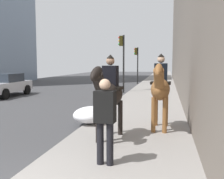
{
  "coord_description": "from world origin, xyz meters",
  "views": [
    {
      "loc": [
        -3.23,
        -2.64,
        2.13
      ],
      "look_at": [
        4.0,
        -1.17,
        1.4
      ],
      "focal_mm": 43.61,
      "sensor_mm": 36.0,
      "label": 1
    }
  ],
  "objects_px": {
    "mounted_horse_near": "(109,94)",
    "car_near_lane": "(3,85)",
    "traffic_light_near_curb": "(122,54)",
    "traffic_light_far_curb": "(137,59)",
    "mounted_horse_far": "(160,88)",
    "pedestrian_greeting": "(105,116)"
  },
  "relations": [
    {
      "from": "mounted_horse_near",
      "to": "car_near_lane",
      "type": "height_order",
      "value": "mounted_horse_near"
    },
    {
      "from": "traffic_light_near_curb",
      "to": "mounted_horse_near",
      "type": "bearing_deg",
      "value": -172.34
    },
    {
      "from": "mounted_horse_near",
      "to": "traffic_light_far_curb",
      "type": "xyz_separation_m",
      "value": [
        20.19,
        1.5,
        1.12
      ]
    },
    {
      "from": "mounted_horse_far",
      "to": "traffic_light_near_curb",
      "type": "relative_size",
      "value": 0.56
    },
    {
      "from": "mounted_horse_far",
      "to": "traffic_light_far_curb",
      "type": "bearing_deg",
      "value": -169.62
    },
    {
      "from": "mounted_horse_near",
      "to": "car_near_lane",
      "type": "relative_size",
      "value": 0.54
    },
    {
      "from": "pedestrian_greeting",
      "to": "traffic_light_near_curb",
      "type": "distance_m",
      "value": 14.07
    },
    {
      "from": "mounted_horse_far",
      "to": "pedestrian_greeting",
      "type": "relative_size",
      "value": 1.34
    },
    {
      "from": "mounted_horse_near",
      "to": "pedestrian_greeting",
      "type": "relative_size",
      "value": 1.31
    },
    {
      "from": "traffic_light_near_curb",
      "to": "traffic_light_far_curb",
      "type": "height_order",
      "value": "traffic_light_near_curb"
    },
    {
      "from": "traffic_light_far_curb",
      "to": "mounted_horse_far",
      "type": "bearing_deg",
      "value": -171.6
    },
    {
      "from": "mounted_horse_near",
      "to": "mounted_horse_far",
      "type": "xyz_separation_m",
      "value": [
        1.31,
        -1.28,
        0.05
      ]
    },
    {
      "from": "mounted_horse_near",
      "to": "mounted_horse_far",
      "type": "relative_size",
      "value": 0.97
    },
    {
      "from": "mounted_horse_near",
      "to": "traffic_light_far_curb",
      "type": "bearing_deg",
      "value": -169.53
    },
    {
      "from": "pedestrian_greeting",
      "to": "car_near_lane",
      "type": "xyz_separation_m",
      "value": [
        10.3,
        8.94,
        -0.35
      ]
    },
    {
      "from": "car_near_lane",
      "to": "traffic_light_near_curb",
      "type": "distance_m",
      "value": 8.1
    },
    {
      "from": "mounted_horse_far",
      "to": "traffic_light_near_curb",
      "type": "height_order",
      "value": "traffic_light_near_curb"
    },
    {
      "from": "mounted_horse_far",
      "to": "traffic_light_far_curb",
      "type": "relative_size",
      "value": 0.63
    },
    {
      "from": "mounted_horse_near",
      "to": "traffic_light_near_curb",
      "type": "bearing_deg",
      "value": -166.13
    },
    {
      "from": "mounted_horse_far",
      "to": "pedestrian_greeting",
      "type": "xyz_separation_m",
      "value": [
        -3.09,
        0.98,
        -0.29
      ]
    },
    {
      "from": "mounted_horse_far",
      "to": "traffic_light_far_curb",
      "type": "distance_m",
      "value": 19.12
    },
    {
      "from": "car_near_lane",
      "to": "pedestrian_greeting",
      "type": "bearing_deg",
      "value": 40.23
    }
  ]
}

